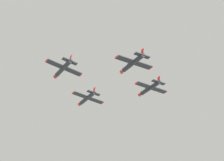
# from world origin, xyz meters

# --- Properties ---
(airplane_lead) EXTENTS (9.49, 10.35, 2.80)m
(airplane_lead) POSITION_xyz_m (-0.58, 14.08, 95.59)
(airplane_lead) COLOR #23282D
(airplane_left_inner) EXTENTS (9.44, 10.35, 2.98)m
(airplane_left_inner) POSITION_xyz_m (-13.46, 0.20, 96.16)
(airplane_left_inner) COLOR #23282D
(airplane_right_inner) EXTENTS (9.54, 10.35, 2.55)m
(airplane_right_inner) POSITION_xyz_m (12.06, 0.69, 96.16)
(airplane_right_inner) COLOR #23282D
(airplane_left_outer) EXTENTS (9.56, 10.35, 2.46)m
(airplane_left_outer) POSITION_xyz_m (-0.60, -11.67, 95.34)
(airplane_left_outer) COLOR #23282D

